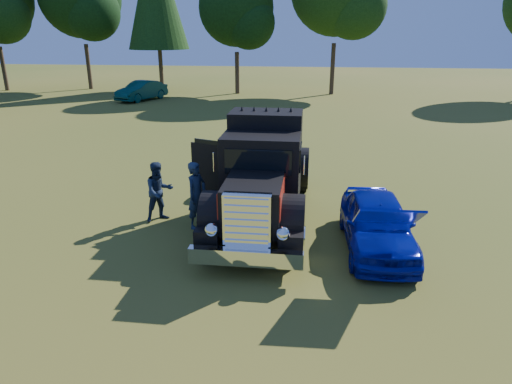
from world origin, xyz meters
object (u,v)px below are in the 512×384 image
at_px(spectator_near, 197,195).
at_px(distant_teal_car, 142,91).
at_px(hotrod_coupe, 377,223).
at_px(diamond_t_truck, 262,178).
at_px(spectator_far, 159,192).

relative_size(spectator_near, distant_teal_car, 0.42).
bearing_deg(distant_teal_car, hotrod_coupe, -35.99).
relative_size(diamond_t_truck, spectator_far, 4.15).
relative_size(diamond_t_truck, hotrod_coupe, 1.70).
distance_m(diamond_t_truck, spectator_near, 1.88).
bearing_deg(hotrod_coupe, spectator_far, 169.42).
bearing_deg(distant_teal_car, spectator_far, -46.47).
bearing_deg(spectator_near, spectator_far, 96.71).
height_order(diamond_t_truck, distant_teal_car, diamond_t_truck).
height_order(diamond_t_truck, hotrod_coupe, diamond_t_truck).
xyz_separation_m(spectator_near, distant_teal_car, (-10.15, 23.05, -0.20)).
xyz_separation_m(diamond_t_truck, distant_teal_car, (-11.87, 22.39, -0.55)).
bearing_deg(spectator_near, diamond_t_truck, -44.99).
bearing_deg(diamond_t_truck, spectator_near, -158.94).
bearing_deg(diamond_t_truck, spectator_far, -174.19).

